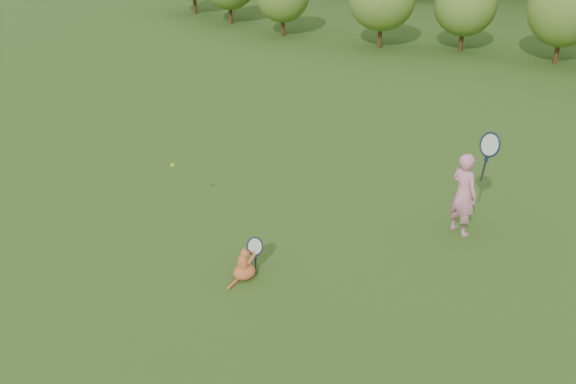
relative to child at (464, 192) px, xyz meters
The scene contains 5 objects.
ground 3.45m from the child, 137.04° to the right, with size 100.00×100.00×0.00m, color #2F4C15.
shrub_row 11.00m from the child, 103.02° to the left, with size 28.00×3.00×2.80m, color #5D7223, non-canonical shape.
child is the anchor object (origin of this frame).
cat 3.60m from the child, 124.82° to the right, with size 0.44×0.73×0.63m.
tennis_ball 4.58m from the child, 150.80° to the right, with size 0.07×0.07×0.07m.
Camera 1 is at (5.21, -6.57, 5.10)m, focal length 40.00 mm.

